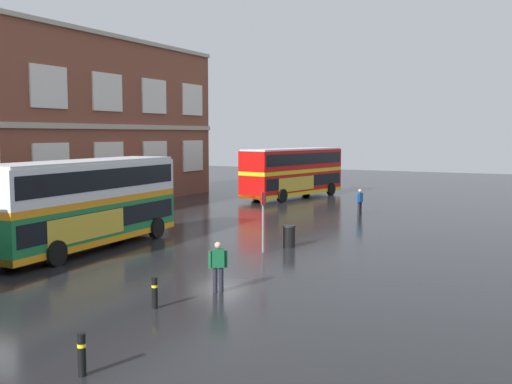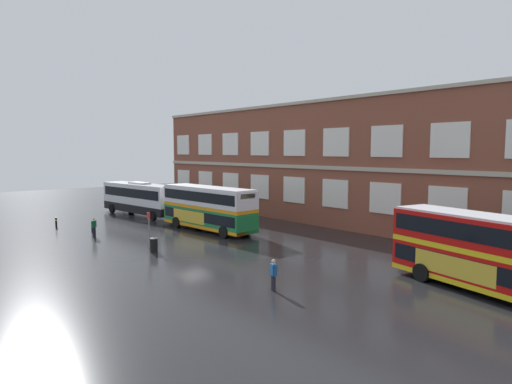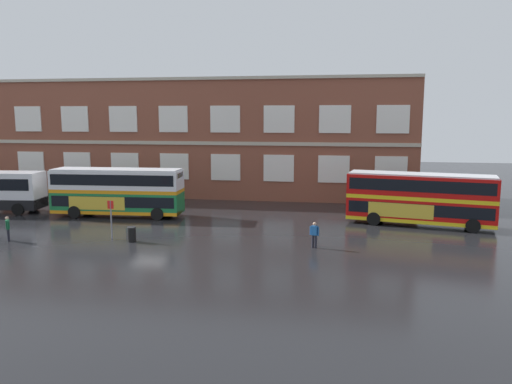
{
  "view_description": "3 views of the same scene",
  "coord_description": "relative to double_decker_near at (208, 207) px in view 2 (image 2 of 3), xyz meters",
  "views": [
    {
      "loc": [
        -25.02,
        -14.95,
        5.26
      ],
      "look_at": [
        5.94,
        1.05,
        1.89
      ],
      "focal_mm": 42.21,
      "sensor_mm": 36.0,
      "label": 1
    },
    {
      "loc": [
        29.37,
        -18.74,
        7.41
      ],
      "look_at": [
        3.84,
        3.17,
        4.26
      ],
      "focal_mm": 31.14,
      "sensor_mm": 36.0,
      "label": 2
    },
    {
      "loc": [
        14.1,
        -34.47,
        8.43
      ],
      "look_at": [
        7.54,
        3.96,
        2.47
      ],
      "focal_mm": 34.67,
      "sensor_mm": 36.0,
      "label": 3
    }
  ],
  "objects": [
    {
      "name": "second_passenger",
      "position": [
        -3.69,
        -9.26,
        -1.22
      ],
      "size": [
        0.47,
        0.56,
        1.7
      ],
      "color": "black",
      "rests_on": "ground"
    },
    {
      "name": "station_litter_bin",
      "position": [
        4.76,
        -8.06,
        -1.63
      ],
      "size": [
        0.6,
        0.6,
        1.03
      ],
      "color": "black",
      "rests_on": "ground"
    },
    {
      "name": "double_decker_near",
      "position": [
        0.0,
        0.0,
        0.0
      ],
      "size": [
        11.12,
        3.3,
        4.07
      ],
      "color": "#197038",
      "rests_on": "ground"
    },
    {
      "name": "bus_stand_flag",
      "position": [
        3.06,
        -7.55,
        -0.51
      ],
      "size": [
        0.44,
        0.1,
        2.7
      ],
      "color": "slate",
      "rests_on": "ground"
    },
    {
      "name": "touring_coach",
      "position": [
        -13.36,
        -0.29,
        -0.24
      ],
      "size": [
        12.2,
        3.84,
        3.8
      ],
      "color": "silver",
      "rests_on": "ground"
    },
    {
      "name": "double_decker_middle",
      "position": [
        24.79,
        0.58,
        0.0
      ],
      "size": [
        11.29,
        4.67,
        4.07
      ],
      "color": "red",
      "rests_on": "ground"
    },
    {
      "name": "brick_terminal_building",
      "position": [
        1.82,
        13.54,
        3.87
      ],
      "size": [
        48.57,
        8.19,
        12.34
      ],
      "color": "brown",
      "rests_on": "ground"
    },
    {
      "name": "safety_bollard_east",
      "position": [
        -11.02,
        -10.21,
        -1.66
      ],
      "size": [
        0.19,
        0.19,
        0.95
      ],
      "color": "black",
      "rests_on": "ground"
    },
    {
      "name": "waiting_passenger",
      "position": [
        17.08,
        -7.56,
        -1.22
      ],
      "size": [
        0.63,
        0.36,
        1.7
      ],
      "color": "black",
      "rests_on": "ground"
    },
    {
      "name": "safety_bollard_west",
      "position": [
        -6.16,
        -8.51,
        -1.66
      ],
      "size": [
        0.19,
        0.19,
        0.95
      ],
      "color": "black",
      "rests_on": "ground"
    },
    {
      "name": "ground_plane",
      "position": [
        4.49,
        -2.44,
        -2.15
      ],
      "size": [
        120.0,
        120.0,
        0.0
      ],
      "primitive_type": "plane",
      "color": "black"
    }
  ]
}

